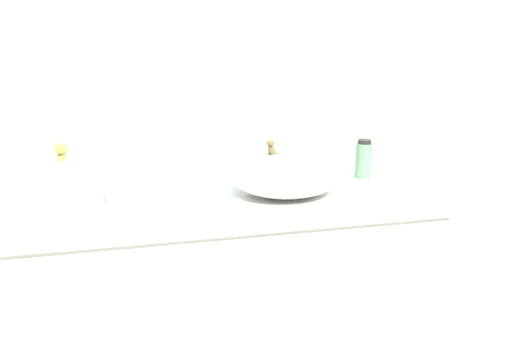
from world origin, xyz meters
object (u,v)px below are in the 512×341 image
Objects in this scene: lotion_bottle at (364,159)px; tissue_box at (127,177)px; soap_dispenser at (65,183)px; sink_basin at (286,176)px.

lotion_bottle is 0.83× the size of tissue_box.
lotion_bottle is at bearing 4.72° from tissue_box.
soap_dispenser is 0.20m from tissue_box.
lotion_bottle is (0.34, 0.12, 0.01)m from sink_basin.
soap_dispenser reaches higher than tissue_box.
tissue_box is (0.18, 0.08, -0.02)m from soap_dispenser.
soap_dispenser is at bearing -154.22° from tissue_box.
soap_dispenser is 1.23× the size of tissue_box.
soap_dispenser reaches higher than sink_basin.
tissue_box is (-0.86, -0.07, 0.00)m from lotion_bottle.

